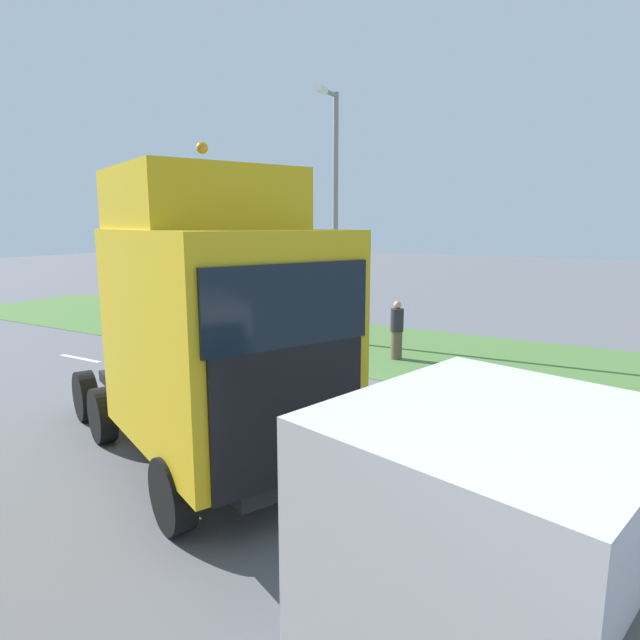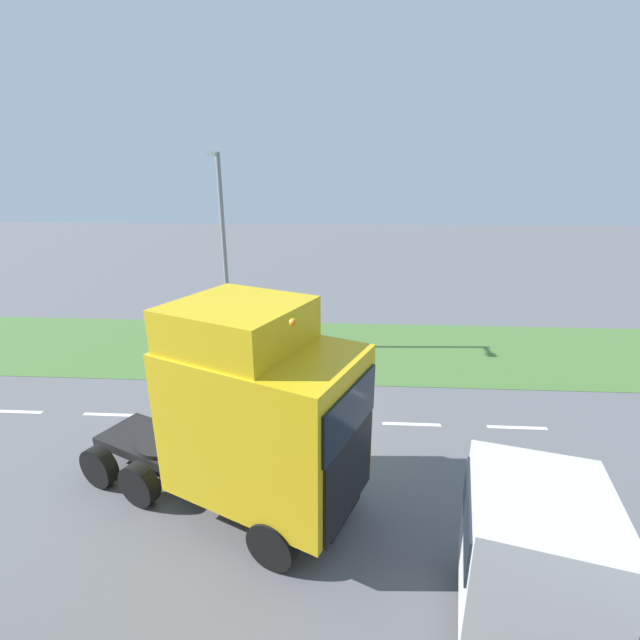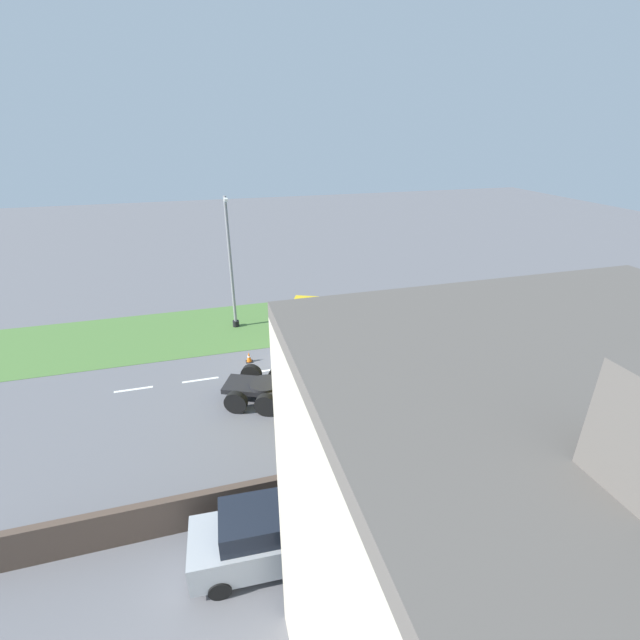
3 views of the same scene
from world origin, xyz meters
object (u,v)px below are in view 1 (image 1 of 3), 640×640
Objects in this scene: lorry_cab at (215,328)px; traffic_cone_lead at (256,366)px; traffic_cone_trailing at (389,398)px; flatbed_truck at (555,617)px; pedestrian at (397,331)px; lamp_post at (334,234)px.

lorry_cab is 6.12m from traffic_cone_lead.
lorry_cab is at bearing -15.63° from traffic_cone_trailing.
flatbed_truck is 12.64m from pedestrian.
lamp_post is at bearing -176.99° from traffic_cone_lead.
pedestrian reaches higher than traffic_cone_lead.
traffic_cone_lead is (3.63, -2.53, -0.60)m from pedestrian.
flatbed_truck is 0.76× the size of lamp_post.
flatbed_truck is 10.69× the size of traffic_cone_lead.
lorry_cab is 1.16× the size of flatbed_truck.
lamp_post is 14.15× the size of traffic_cone_lead.
pedestrian is (1.11, 2.78, -2.85)m from lamp_post.
pedestrian is 3.08× the size of traffic_cone_trailing.
lorry_cab is 12.40× the size of traffic_cone_lead.
traffic_cone_lead is at bearing 61.53° from flatbed_truck.
flatbed_truck reaches higher than traffic_cone_trailing.
lorry_cab reaches higher than traffic_cone_lead.
flatbed_truck is at bearing 87.00° from lorry_cab.
pedestrian is (-8.53, -0.43, -1.57)m from lorry_cab.
pedestrian is at bearing 68.19° from lamp_post.
pedestrian is 3.08× the size of traffic_cone_lead.
lorry_cab is 4.03× the size of pedestrian.
lorry_cab reaches higher than pedestrian.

